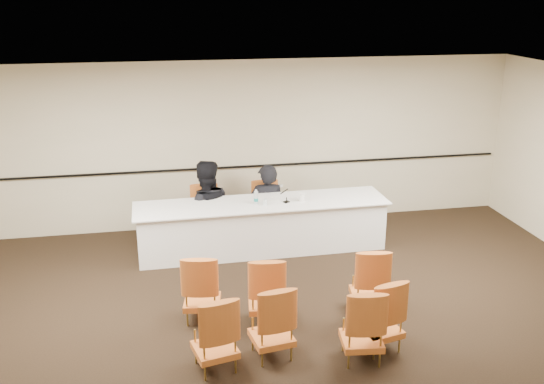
{
  "coord_description": "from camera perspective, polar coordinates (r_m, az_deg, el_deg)",
  "views": [
    {
      "loc": [
        -1.43,
        -6.46,
        4.15
      ],
      "look_at": [
        0.3,
        2.6,
        1.05
      ],
      "focal_mm": 40.0,
      "sensor_mm": 36.0,
      "label": 1
    }
  ],
  "objects": [
    {
      "name": "floor",
      "position": [
        7.81,
        1.48,
        -13.51
      ],
      "size": [
        10.0,
        10.0,
        0.0
      ],
      "primitive_type": "plane",
      "color": "black",
      "rests_on": "ground"
    },
    {
      "name": "ceiling",
      "position": [
        6.71,
        1.7,
        8.73
      ],
      "size": [
        10.0,
        10.0,
        0.0
      ],
      "primitive_type": "plane",
      "rotation": [
        3.14,
        0.0,
        0.0
      ],
      "color": "silver",
      "rests_on": "ground"
    },
    {
      "name": "wall_back",
      "position": [
        10.88,
        -2.92,
        4.48
      ],
      "size": [
        10.0,
        0.04,
        3.0
      ],
      "primitive_type": "cube",
      "color": "beige",
      "rests_on": "ground"
    },
    {
      "name": "wall_rail",
      "position": [
        10.95,
        -2.86,
        2.4
      ],
      "size": [
        9.8,
        0.04,
        0.03
      ],
      "primitive_type": "cube",
      "color": "black",
      "rests_on": "wall_back"
    },
    {
      "name": "panel_table",
      "position": [
        10.04,
        -0.95,
        -3.24
      ],
      "size": [
        4.16,
        1.01,
        0.83
      ],
      "primitive_type": null,
      "rotation": [
        0.0,
        0.0,
        0.01
      ],
      "color": "white",
      "rests_on": "ground"
    },
    {
      "name": "panelist_main",
      "position": [
        10.63,
        -0.49,
        -2.05
      ],
      "size": [
        0.67,
        0.45,
        1.81
      ],
      "primitive_type": "imported",
      "rotation": [
        0.0,
        0.0,
        3.11
      ],
      "color": "black",
      "rests_on": "ground"
    },
    {
      "name": "panelist_main_chair",
      "position": [
        10.61,
        -0.49,
        -1.68
      ],
      "size": [
        0.51,
        0.51,
        0.95
      ],
      "primitive_type": null,
      "rotation": [
        0.0,
        0.0,
        0.01
      ],
      "color": "#CA6A24",
      "rests_on": "ground"
    },
    {
      "name": "panelist_second",
      "position": [
        10.47,
        -6.25,
        -2.12
      ],
      "size": [
        0.96,
        0.76,
        1.93
      ],
      "primitive_type": "imported",
      "rotation": [
        0.0,
        0.0,
        3.17
      ],
      "color": "black",
      "rests_on": "ground"
    },
    {
      "name": "panelist_second_chair",
      "position": [
        10.46,
        -6.26,
        -2.08
      ],
      "size": [
        0.51,
        0.51,
        0.95
      ],
      "primitive_type": null,
      "rotation": [
        0.0,
        0.0,
        0.01
      ],
      "color": "#CA6A24",
      "rests_on": "ground"
    },
    {
      "name": "papers",
      "position": [
        9.99,
        1.69,
        -0.79
      ],
      "size": [
        0.33,
        0.27,
        0.0
      ],
      "primitive_type": "cube",
      "rotation": [
        0.0,
        0.0,
        0.16
      ],
      "color": "white",
      "rests_on": "panel_table"
    },
    {
      "name": "microphone",
      "position": [
        9.85,
        1.38,
        -0.22
      ],
      "size": [
        0.17,
        0.22,
        0.28
      ],
      "primitive_type": null,
      "rotation": [
        0.0,
        0.0,
        0.42
      ],
      "color": "black",
      "rests_on": "panel_table"
    },
    {
      "name": "water_bottle",
      "position": [
        9.81,
        -1.51,
        -0.44
      ],
      "size": [
        0.08,
        0.08,
        0.24
      ],
      "primitive_type": null,
      "rotation": [
        0.0,
        0.0,
        0.1
      ],
      "color": "#178280",
      "rests_on": "panel_table"
    },
    {
      "name": "drinking_glass",
      "position": [
        9.76,
        -0.65,
        -0.96
      ],
      "size": [
        0.07,
        0.07,
        0.1
      ],
      "primitive_type": "cylinder",
      "rotation": [
        0.0,
        0.0,
        -0.11
      ],
      "color": "white",
      "rests_on": "panel_table"
    },
    {
      "name": "coffee_cup",
      "position": [
        9.94,
        2.84,
        -0.49
      ],
      "size": [
        0.1,
        0.1,
        0.15
      ],
      "primitive_type": "cylinder",
      "rotation": [
        0.0,
        0.0,
        0.12
      ],
      "color": "white",
      "rests_on": "panel_table"
    },
    {
      "name": "aud_chair_front_left",
      "position": [
        8.02,
        -6.64,
        -8.82
      ],
      "size": [
        0.58,
        0.58,
        0.95
      ],
      "primitive_type": null,
      "rotation": [
        0.0,
        0.0,
        -0.18
      ],
      "color": "#CA6A24",
      "rests_on": "ground"
    },
    {
      "name": "aud_chair_front_mid",
      "position": [
        7.9,
        -0.54,
        -9.11
      ],
      "size": [
        0.56,
        0.56,
        0.95
      ],
      "primitive_type": null,
      "rotation": [
        0.0,
        0.0,
        -0.13
      ],
      "color": "#CA6A24",
      "rests_on": "ground"
    },
    {
      "name": "aud_chair_front_right",
      "position": [
        8.25,
        9.15,
        -8.12
      ],
      "size": [
        0.57,
        0.57,
        0.95
      ],
      "primitive_type": null,
      "rotation": [
        0.0,
        0.0,
        -0.14
      ],
      "color": "#CA6A24",
      "rests_on": "ground"
    },
    {
      "name": "aud_chair_back_left",
      "position": [
        7.03,
        -5.44,
        -12.99
      ],
      "size": [
        0.6,
        0.6,
        0.95
      ],
      "primitive_type": null,
      "rotation": [
        0.0,
        0.0,
        0.22
      ],
      "color": "#CA6A24",
      "rests_on": "ground"
    },
    {
      "name": "aud_chair_back_mid",
      "position": [
        7.22,
        -0.03,
        -11.99
      ],
      "size": [
        0.57,
        0.57,
        0.95
      ],
      "primitive_type": null,
      "rotation": [
        0.0,
        0.0,
        0.15
      ],
      "color": "#CA6A24",
      "rests_on": "ground"
    },
    {
      "name": "aud_chair_back_right",
      "position": [
        7.47,
        10.12,
        -11.18
      ],
      "size": [
        0.6,
        0.6,
        0.95
      ],
      "primitive_type": null,
      "rotation": [
        0.0,
        0.0,
        0.23
      ],
      "color": "#CA6A24",
      "rests_on": "ground"
    },
    {
      "name": "aud_chair_extra",
      "position": [
        7.24,
        8.49,
        -12.14
      ],
      "size": [
        0.56,
        0.56,
        0.95
      ],
      "primitive_type": null,
      "rotation": [
        0.0,
        0.0,
        -0.12
      ],
      "color": "#CA6A24",
      "rests_on": "ground"
    }
  ]
}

